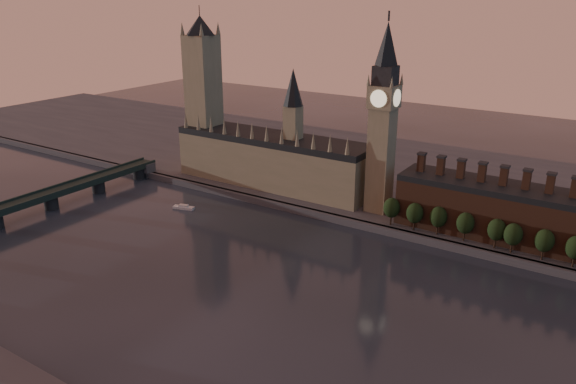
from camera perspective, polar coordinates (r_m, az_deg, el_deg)
name	(u,v)px	position (r m, az deg, el deg)	size (l,w,h in m)	color
ground	(246,295)	(240.10, -4.33, -10.35)	(900.00, 900.00, 0.00)	black
north_bank	(406,178)	(383.71, 11.93, 1.35)	(900.00, 182.00, 4.00)	#4A4A4F
palace_of_westminster	(273,158)	(352.75, -1.48, 3.50)	(130.00, 30.30, 74.00)	#81765C
victoria_tower	(203,90)	(378.14, -8.60, 10.21)	(24.00, 24.00, 108.00)	#81765C
big_ben	(383,118)	(304.85, 9.63, 7.46)	(15.00, 15.00, 107.00)	#81765C
chimney_block	(510,212)	(296.27, 21.65, -1.93)	(110.00, 25.00, 37.00)	#522F1F
embankment_tree_0	(392,208)	(298.04, 10.48, -1.59)	(8.60, 8.60, 14.88)	black
embankment_tree_1	(415,213)	(293.37, 12.76, -2.11)	(8.60, 8.60, 14.88)	black
embankment_tree_2	(438,217)	(291.24, 15.03, -2.47)	(8.60, 8.60, 14.88)	black
embankment_tree_3	(465,223)	(287.35, 17.57, -3.03)	(8.60, 8.60, 14.88)	black
embankment_tree_4	(497,230)	(284.42, 20.44, -3.61)	(8.60, 8.60, 14.88)	black
embankment_tree_5	(513,234)	(281.82, 21.90, -4.02)	(8.60, 8.60, 14.88)	black
embankment_tree_6	(544,241)	(280.61, 24.61, -4.52)	(8.60, 8.60, 14.88)	black
embankment_tree_7	(576,248)	(279.23, 27.20, -5.05)	(8.60, 8.60, 14.88)	black
westminster_bridge	(19,207)	(344.58, -25.66, -1.40)	(14.00, 200.00, 11.55)	black
river_boat	(184,207)	(333.98, -10.56, -1.53)	(13.13, 7.07, 2.52)	silver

